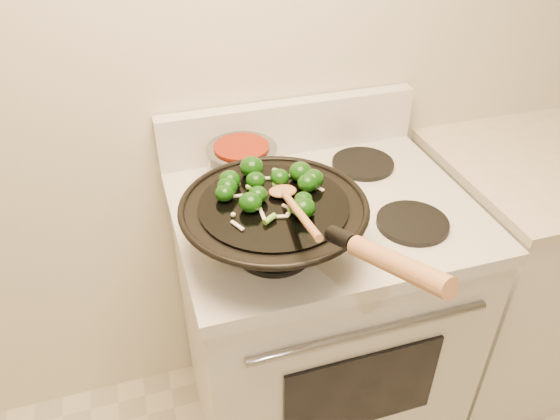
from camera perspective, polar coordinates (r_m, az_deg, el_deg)
name	(u,v)px	position (r m, az deg, el deg)	size (l,w,h in m)	color
stove	(316,321)	(1.74, 3.81, -11.53)	(0.78, 0.67, 1.08)	silver
counter_unit	(529,268)	(2.13, 24.60, -5.54)	(0.74, 0.62, 0.91)	white
wok	(275,225)	(1.22, -0.50, -1.57)	(0.42, 0.69, 0.28)	black
stirfry	(271,185)	(1.22, -0.98, 2.63)	(0.25, 0.24, 0.05)	#0E3708
wooden_spoon	(292,203)	(1.15, 1.21, 0.75)	(0.07, 0.29, 0.08)	#A46A41
saucepan	(242,164)	(1.48, -3.98, 4.77)	(0.19, 0.30, 0.11)	gray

